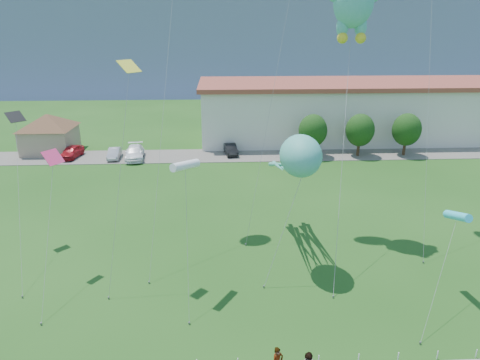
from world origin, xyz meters
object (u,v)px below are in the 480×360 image
parked_car_red (71,152)px  parked_car_silver (114,153)px  parked_car_black (231,149)px  parked_car_white (135,153)px  warehouse (406,109)px  octopus_kite (297,161)px  pavilion (49,129)px

parked_car_red → parked_car_silver: parked_car_red is taller
parked_car_silver → parked_car_black: bearing=0.1°
parked_car_silver → parked_car_white: bearing=-10.9°
parked_car_red → parked_car_white: bearing=2.8°
warehouse → parked_car_white: (-38.33, -9.95, -3.28)m
parked_car_silver → octopus_kite: bearing=-58.2°
warehouse → parked_car_silver: bearing=-166.8°
warehouse → parked_car_red: (-46.39, -9.08, -3.32)m
warehouse → parked_car_black: warehouse is taller
pavilion → parked_car_white: (11.67, -3.95, -2.18)m
pavilion → parked_car_silver: bearing=-21.9°
warehouse → parked_car_white: 39.74m
warehouse → parked_car_white: bearing=-165.5°
octopus_kite → parked_car_red: bearing=132.6°
pavilion → warehouse: warehouse is taller
parked_car_black → octopus_kite: octopus_kite is taller
parked_car_red → pavilion: bearing=148.5°
parked_car_white → parked_car_black: 12.12m
octopus_kite → parked_car_black: bearing=98.0°
warehouse → parked_car_black: 27.86m
pavilion → parked_car_red: (3.61, -3.08, -2.21)m
warehouse → parked_car_white: warehouse is taller
pavilion → parked_car_black: 23.96m
warehouse → octopus_kite: octopus_kite is taller
parked_car_silver → parked_car_white: parked_car_white is taller
octopus_kite → warehouse: bearing=57.1°
parked_car_black → octopus_kite: size_ratio=0.43×
parked_car_silver → parked_car_black: 14.70m
parked_car_white → octopus_kite: bearing=-64.4°
warehouse → parked_car_silver: (-40.95, -9.64, -3.43)m
warehouse → parked_car_silver: 42.21m
parked_car_red → parked_car_white: size_ratio=0.82×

